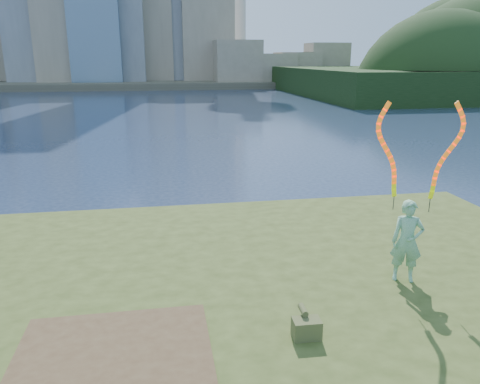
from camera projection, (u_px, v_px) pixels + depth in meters
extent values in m
plane|color=#1A2741|center=(222.00, 297.00, 11.11)|extent=(320.00, 320.00, 0.00)
cube|color=#334217|center=(240.00, 355.00, 8.70)|extent=(20.00, 18.00, 0.30)
cube|color=#334217|center=(237.00, 334.00, 8.91)|extent=(17.00, 15.00, 0.30)
cube|color=#334217|center=(236.00, 317.00, 9.03)|extent=(14.00, 12.00, 0.30)
cube|color=#47331E|center=(112.00, 360.00, 7.49)|extent=(3.20, 3.00, 0.02)
cube|color=#4C4738|center=(163.00, 82.00, 100.93)|extent=(320.00, 40.00, 1.20)
imported|color=#167637|center=(407.00, 241.00, 10.00)|extent=(0.77, 0.65, 1.80)
cylinder|color=black|center=(394.00, 203.00, 9.96)|extent=(0.02, 0.02, 0.30)
cylinder|color=black|center=(429.00, 205.00, 9.80)|extent=(0.02, 0.02, 0.30)
cube|color=#4A532B|center=(307.00, 329.00, 8.08)|extent=(0.49, 0.34, 0.34)
cylinder|color=#4A532B|center=(303.00, 310.00, 8.23)|extent=(0.13, 0.33, 0.11)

